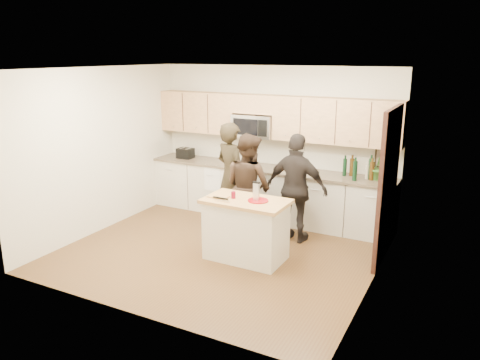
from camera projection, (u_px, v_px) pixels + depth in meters
The scene contains 21 objects.
floor at pixel (221, 251), 7.10m from camera, with size 4.50×4.50×0.00m, color #55391D.
room_shell at pixel (219, 139), 6.64m from camera, with size 4.52×4.02×2.71m.
back_cabinetry at pixel (267, 193), 8.42m from camera, with size 4.50×0.66×0.94m.
upper_cabinetry at pixel (273, 116), 8.17m from camera, with size 4.50×0.33×0.75m.
microwave at pixel (254, 126), 8.34m from camera, with size 0.76×0.41×0.40m.
doorway at pixel (389, 182), 6.58m from camera, with size 0.06×1.25×2.20m.
framed_picture at pixel (384, 156), 7.60m from camera, with size 0.30×0.03×0.38m.
dish_towel at pixel (216, 171), 8.60m from camera, with size 0.34×0.60×0.48m.
island at pixel (246, 229), 6.73m from camera, with size 1.21×0.72×0.90m.
red_plate at pixel (258, 201), 6.55m from camera, with size 0.29×0.29×0.02m, color maroon.
box_grater at pixel (256, 191), 6.52m from camera, with size 0.10×0.05×0.26m.
drink_glass at pixel (233, 195), 6.67m from camera, with size 0.06×0.06×0.10m, color maroon.
cutting_board at pixel (218, 196), 6.73m from camera, with size 0.29×0.19×0.02m, color tan.
tongs at pixel (221, 198), 6.61m from camera, with size 0.24×0.03×0.02m, color black.
knife at pixel (223, 200), 6.52m from camera, with size 0.20×0.02×0.01m, color silver.
toaster at pixel (185, 153), 9.02m from camera, with size 0.29×0.23×0.20m.
bottle_cluster at pixel (364, 168), 7.53m from camera, with size 0.65×0.37×0.40m.
orchid at pixel (379, 168), 7.42m from camera, with size 0.23×0.18×0.42m, color #427930.
woman_left at pixel (231, 176), 7.82m from camera, with size 0.66×0.44×1.82m, color black.
woman_center at pixel (248, 187), 7.43m from camera, with size 0.83×0.65×1.71m, color black.
woman_right at pixel (296, 189), 7.28m from camera, with size 1.01×0.42×1.73m, color black.
Camera 1 is at (3.27, -5.70, 2.91)m, focal length 35.00 mm.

